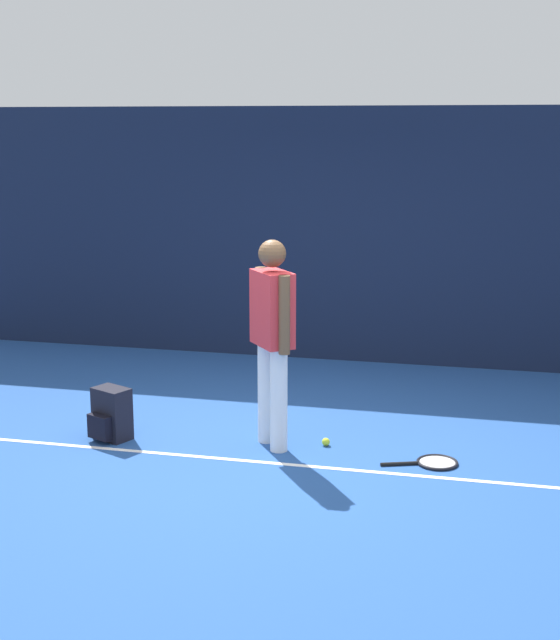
{
  "coord_description": "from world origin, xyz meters",
  "views": [
    {
      "loc": [
        1.66,
        -6.65,
        2.59
      ],
      "look_at": [
        0.0,
        0.4,
        1.0
      ],
      "focal_mm": 50.48,
      "sensor_mm": 36.0,
      "label": 1
    }
  ],
  "objects_px": {
    "tennis_player": "(272,331)",
    "tennis_racket": "(434,462)",
    "tennis_ball_near_player": "(326,442)",
    "backpack": "(111,415)"
  },
  "relations": [
    {
      "from": "tennis_player",
      "to": "tennis_racket",
      "type": "xyz_separation_m",
      "value": [
        1.31,
        -0.1,
        -0.95
      ]
    },
    {
      "from": "tennis_player",
      "to": "backpack",
      "type": "relative_size",
      "value": 3.86
    },
    {
      "from": "tennis_racket",
      "to": "tennis_ball_near_player",
      "type": "height_order",
      "value": "tennis_ball_near_player"
    },
    {
      "from": "tennis_racket",
      "to": "tennis_ball_near_player",
      "type": "relative_size",
      "value": 9.64
    },
    {
      "from": "tennis_racket",
      "to": "backpack",
      "type": "xyz_separation_m",
      "value": [
        -2.67,
        -0.05,
        0.2
      ]
    },
    {
      "from": "tennis_player",
      "to": "tennis_ball_near_player",
      "type": "xyz_separation_m",
      "value": [
        0.43,
        0.1,
        -0.93
      ]
    },
    {
      "from": "tennis_player",
      "to": "tennis_racket",
      "type": "height_order",
      "value": "tennis_player"
    },
    {
      "from": "tennis_racket",
      "to": "tennis_ball_near_player",
      "type": "xyz_separation_m",
      "value": [
        -0.89,
        0.21,
        0.02
      ]
    },
    {
      "from": "backpack",
      "to": "tennis_ball_near_player",
      "type": "xyz_separation_m",
      "value": [
        1.78,
        0.25,
        -0.18
      ]
    },
    {
      "from": "tennis_racket",
      "to": "tennis_ball_near_player",
      "type": "distance_m",
      "value": 0.91
    }
  ]
}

